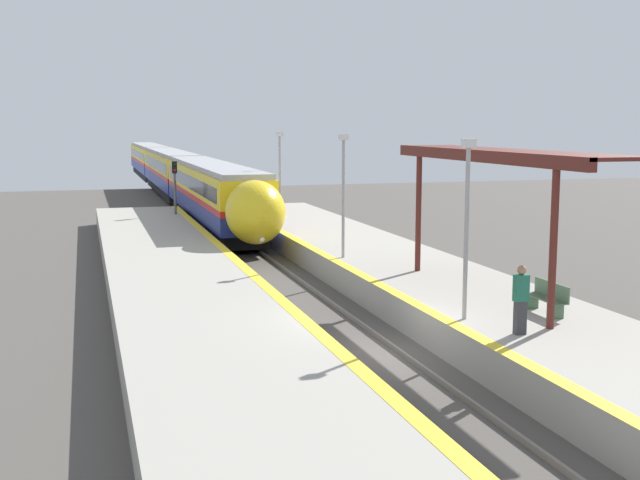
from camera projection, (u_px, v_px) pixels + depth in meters
ground_plane at (373, 355)px, 21.87m from camera, size 120.00×120.00×0.00m
rail_left at (348, 354)px, 21.66m from camera, size 0.08×90.00×0.15m
rail_right at (398, 350)px, 22.06m from camera, size 0.08×90.00×0.15m
train at (172, 171)px, 69.41m from camera, size 2.83×73.45×3.92m
platform_right at (511, 326)px, 22.98m from camera, size 5.15×64.00×1.02m
platform_left at (221, 349)px, 20.63m from camera, size 5.10×64.00×1.02m
platform_bench at (548, 297)px, 22.28m from camera, size 0.44×1.69×0.89m
person_waiting at (521, 299)px, 20.01m from camera, size 0.36×0.23×1.76m
railway_signal at (175, 188)px, 46.78m from camera, size 0.28×0.28×4.11m
lamppost_near at (467, 216)px, 21.32m from camera, size 0.36×0.20×4.86m
lamppost_mid at (343, 187)px, 31.38m from camera, size 0.36×0.20×4.86m
lamppost_far at (280, 171)px, 41.44m from camera, size 0.36×0.20×4.86m
station_canopy at (493, 160)px, 24.37m from camera, size 2.02×11.61×4.47m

